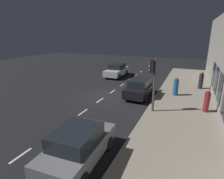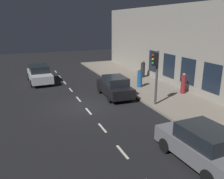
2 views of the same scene
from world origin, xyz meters
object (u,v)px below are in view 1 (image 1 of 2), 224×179
Objects in this scene: parked_car_0 at (78,146)px; pedestrian_0 at (201,81)px; pedestrian_1 at (176,87)px; parked_car_2 at (117,70)px; traffic_light at (153,76)px; parked_car_1 at (140,88)px; pedestrian_2 at (207,101)px.

pedestrian_0 reaches higher than parked_car_0.
pedestrian_1 is (-2.01, -3.05, -0.05)m from pedestrian_0.
parked_car_2 is at bearing -42.35° from pedestrian_1.
traffic_light is 0.89× the size of parked_car_0.
pedestrian_1 is (2.82, 1.24, 0.08)m from parked_car_1.
pedestrian_2 reaches higher than pedestrian_1.
traffic_light is 6.79m from parked_car_0.
parked_car_2 is 2.72× the size of pedestrian_0.
parked_car_2 is 9.96m from pedestrian_0.
pedestrian_2 is (3.42, 1.31, -1.68)m from traffic_light.
parked_car_0 is 14.43m from pedestrian_0.
parked_car_2 is 9.40m from pedestrian_1.
traffic_light is 11.74m from parked_car_2.
pedestrian_0 reaches higher than parked_car_2.
parked_car_1 is 8.26m from parked_car_2.
parked_car_0 and parked_car_2 have the same top height.
parked_car_1 is 2.49× the size of pedestrian_1.
traffic_light reaches higher than pedestrian_0.
parked_car_0 is (-1.71, -6.33, -1.78)m from traffic_light.
pedestrian_2 is (5.04, -1.63, 0.10)m from parked_car_1.
pedestrian_0 reaches higher than pedestrian_2.
parked_car_2 is (-6.45, 9.64, -1.78)m from traffic_light.
parked_car_0 is 9.27m from parked_car_1.
parked_car_1 and parked_car_2 have the same top height.
pedestrian_0 is 3.65m from pedestrian_1.
parked_car_2 is at bearing 14.58° from pedestrian_2.
parked_car_0 is at bearing 110.86° from pedestrian_2.
traffic_light is 2.25× the size of pedestrian_2.
pedestrian_0 is at bearing 44.08° from parked_car_1.
pedestrian_0 is 5.93m from pedestrian_2.
pedestrian_0 is at bearing 67.65° from parked_car_0.
pedestrian_2 is at bearing 138.07° from parked_car_2.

